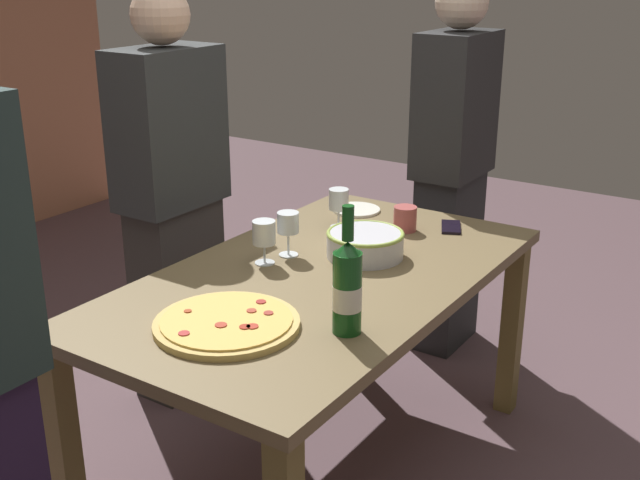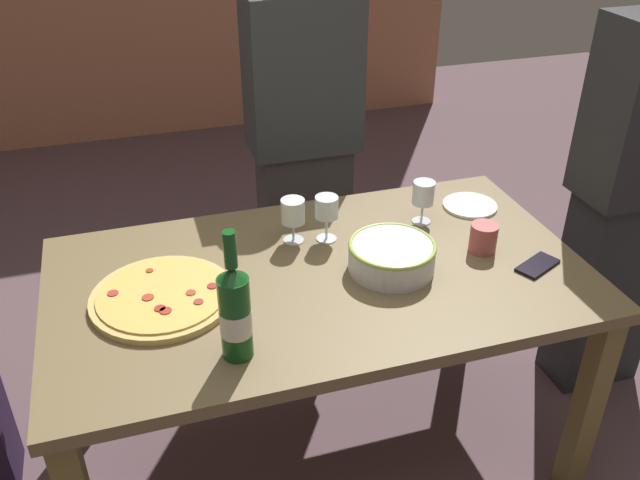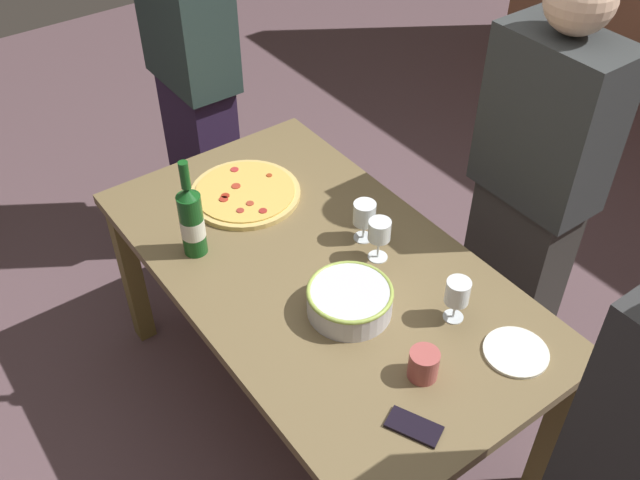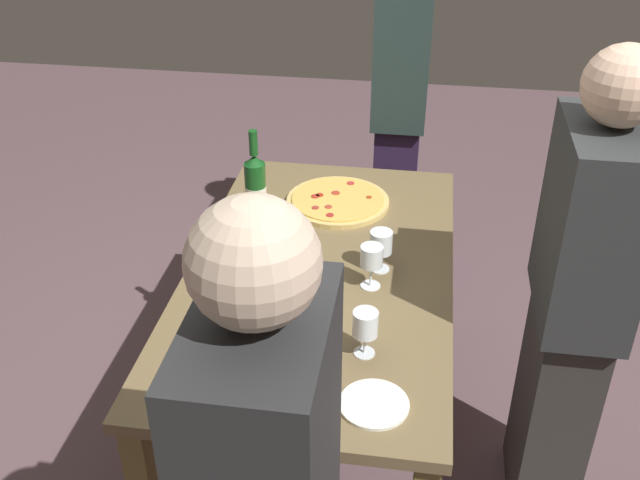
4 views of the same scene
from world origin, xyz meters
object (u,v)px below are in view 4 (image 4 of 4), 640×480
pizza (338,201)px  wine_glass_by_bottle (372,258)px  cell_phone (225,392)px  cup_amber (281,357)px  dining_table (320,291)px  wine_glass_near_pizza (381,244)px  wine_glass_far_left (365,326)px  person_guest_left (575,305)px  side_plate (374,404)px  wine_bottle (256,187)px  serving_bowl (296,291)px  person_guest_right (400,111)px

pizza → wine_glass_by_bottle: 0.58m
pizza → cell_phone: bearing=-8.5°
cup_amber → dining_table: bearing=176.8°
wine_glass_near_pizza → wine_glass_far_left: same height
wine_glass_by_bottle → person_guest_left: (0.10, 0.63, -0.05)m
side_plate → cell_phone: same height
wine_bottle → wine_glass_near_pizza: 0.57m
wine_glass_by_bottle → person_guest_left: bearing=80.8°
wine_glass_near_pizza → serving_bowl: bearing=-45.9°
wine_bottle → wine_glass_far_left: (0.72, 0.48, -0.03)m
cup_amber → wine_glass_near_pizza: bearing=157.2°
pizza → side_plate: size_ratio=2.14×
wine_glass_near_pizza → person_guest_right: 1.17m
dining_table → person_guest_right: bearing=170.8°
pizza → person_guest_left: 1.03m
person_guest_left → wine_glass_far_left: bearing=33.7°
person_guest_left → person_guest_right: 1.51m
cup_amber → wine_bottle: bearing=-162.6°
wine_bottle → pizza: bearing=118.5°
wine_glass_far_left → person_guest_right: person_guest_right is taller
cup_amber → person_guest_left: (-0.35, 0.84, 0.02)m
wine_glass_near_pizza → person_guest_left: (0.21, 0.61, -0.03)m
dining_table → side_plate: 0.68m
cup_amber → cell_phone: bearing=-49.2°
wine_glass_by_bottle → person_guest_right: bearing=179.4°
pizza → wine_bottle: size_ratio=1.13×
serving_bowl → wine_glass_near_pizza: wine_glass_near_pizza is taller
serving_bowl → wine_bottle: 0.58m
wine_glass_far_left → person_guest_right: (-1.61, -0.00, 0.01)m
dining_table → cup_amber: size_ratio=17.44×
wine_glass_near_pizza → pizza: bearing=-155.4°
wine_glass_far_left → side_plate: (0.21, 0.05, -0.10)m
pizza → wine_glass_near_pizza: wine_glass_near_pizza is taller
wine_bottle → wine_glass_near_pizza: bearing=60.5°
person_guest_right → serving_bowl: bearing=-0.3°
dining_table → cup_amber: cup_amber is taller
cell_phone → person_guest_left: bearing=-0.1°
dining_table → serving_bowl: (0.21, -0.04, 0.14)m
wine_bottle → wine_glass_by_bottle: 0.61m
person_guest_right → cup_amber: bearing=1.8°
side_plate → person_guest_left: 0.72m
dining_table → person_guest_left: (0.18, 0.81, 0.16)m
dining_table → person_guest_right: person_guest_right is taller
pizza → cell_phone: (1.10, -0.17, -0.01)m
wine_bottle → wine_glass_by_bottle: bearing=50.8°
cup_amber → person_guest_right: person_guest_right is taller
serving_bowl → dining_table: bearing=168.5°
dining_table → pizza: pizza is taller
dining_table → cup_amber: (0.52, -0.03, 0.14)m
pizza → wine_glass_by_bottle: wine_glass_by_bottle is taller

